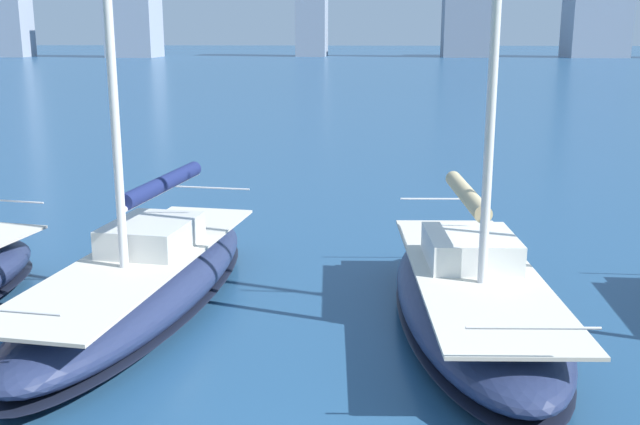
# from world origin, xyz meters

# --- Properties ---
(sailboat_tan) EXTENTS (3.23, 8.66, 12.34)m
(sailboat_tan) POSITION_xyz_m (-2.33, -6.70, 0.67)
(sailboat_tan) COLOR navy
(sailboat_tan) RESTS_ON ground
(sailboat_navy) EXTENTS (3.67, 9.54, 10.30)m
(sailboat_navy) POSITION_xyz_m (3.97, -7.04, 0.67)
(sailboat_navy) COLOR navy
(sailboat_navy) RESTS_ON ground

